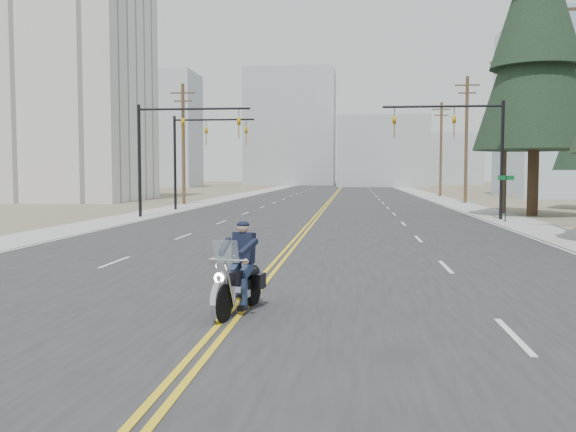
# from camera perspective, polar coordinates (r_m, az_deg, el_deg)

# --- Properties ---
(ground_plane) EXTENTS (400.00, 400.00, 0.00)m
(ground_plane) POSITION_cam_1_polar(r_m,az_deg,el_deg) (7.83, -12.14, -16.95)
(ground_plane) COLOR #776D56
(ground_plane) RESTS_ON ground
(road) EXTENTS (20.00, 200.00, 0.01)m
(road) POSITION_cam_1_polar(r_m,az_deg,el_deg) (77.04, 4.12, 1.79)
(road) COLOR #303033
(road) RESTS_ON ground
(sidewalk_left) EXTENTS (3.00, 200.00, 0.01)m
(sidewalk_left) POSITION_cam_1_polar(r_m,az_deg,el_deg) (78.23, -4.34, 1.82)
(sidewalk_left) COLOR #A5A5A0
(sidewalk_left) RESTS_ON ground
(sidewalk_right) EXTENTS (3.00, 200.00, 0.01)m
(sidewalk_right) POSITION_cam_1_polar(r_m,az_deg,el_deg) (77.56, 12.64, 1.72)
(sidewalk_right) COLOR #A5A5A0
(sidewalk_right) RESTS_ON ground
(traffic_mast_left) EXTENTS (7.10, 0.26, 7.00)m
(traffic_mast_left) POSITION_cam_1_polar(r_m,az_deg,el_deg) (40.61, -10.37, 6.85)
(traffic_mast_left) COLOR black
(traffic_mast_left) RESTS_ON ground
(traffic_mast_right) EXTENTS (7.10, 0.26, 7.00)m
(traffic_mast_right) POSITION_cam_1_polar(r_m,az_deg,el_deg) (39.59, 15.65, 6.85)
(traffic_mast_right) COLOR black
(traffic_mast_right) RESTS_ON ground
(traffic_mast_far) EXTENTS (6.10, 0.26, 7.00)m
(traffic_mast_far) POSITION_cam_1_polar(r_m,az_deg,el_deg) (48.42, -8.10, 6.30)
(traffic_mast_far) COLOR black
(traffic_mast_far) RESTS_ON ground
(street_sign) EXTENTS (0.90, 0.06, 2.62)m
(street_sign) POSITION_cam_1_polar(r_m,az_deg,el_deg) (37.94, 18.79, 2.19)
(street_sign) COLOR black
(street_sign) RESTS_ON ground
(utility_pole_c) EXTENTS (2.20, 0.30, 11.00)m
(utility_pole_c) POSITION_cam_1_polar(r_m,az_deg,el_deg) (46.20, 18.73, 7.32)
(utility_pole_c) COLOR brown
(utility_pole_c) RESTS_ON ground
(utility_pole_d) EXTENTS (2.20, 0.30, 11.50)m
(utility_pole_d) POSITION_cam_1_polar(r_m,az_deg,el_deg) (60.91, 15.57, 6.74)
(utility_pole_d) COLOR brown
(utility_pole_d) RESTS_ON ground
(utility_pole_e) EXTENTS (2.20, 0.30, 11.00)m
(utility_pole_e) POSITION_cam_1_polar(r_m,az_deg,el_deg) (77.69, 13.44, 5.93)
(utility_pole_e) COLOR brown
(utility_pole_e) RESTS_ON ground
(utility_pole_left) EXTENTS (2.20, 0.30, 10.50)m
(utility_pole_left) POSITION_cam_1_polar(r_m,az_deg,el_deg) (56.98, -9.29, 6.53)
(utility_pole_left) COLOR brown
(utility_pole_left) RESTS_ON ground
(apartment_block) EXTENTS (18.00, 14.00, 30.00)m
(apartment_block) POSITION_cam_1_polar(r_m,az_deg,el_deg) (70.04, -20.51, 13.67)
(apartment_block) COLOR silver
(apartment_block) RESTS_ON ground
(haze_bldg_a) EXTENTS (14.00, 12.00, 22.00)m
(haze_bldg_a) POSITION_cam_1_polar(r_m,az_deg,el_deg) (127.80, -11.25, 7.47)
(haze_bldg_a) COLOR #B7BCC6
(haze_bldg_a) RESTS_ON ground
(haze_bldg_b) EXTENTS (18.00, 14.00, 14.00)m
(haze_bldg_b) POSITION_cam_1_polar(r_m,az_deg,el_deg) (132.15, 8.34, 5.65)
(haze_bldg_b) COLOR #ADB2B7
(haze_bldg_b) RESTS_ON ground
(haze_bldg_c) EXTENTS (16.00, 12.00, 18.00)m
(haze_bldg_c) POSITION_cam_1_polar(r_m,az_deg,el_deg) (123.04, 23.82, 6.43)
(haze_bldg_c) COLOR #B7BCC6
(haze_bldg_c) RESTS_ON ground
(haze_bldg_d) EXTENTS (20.00, 15.00, 26.00)m
(haze_bldg_d) POSITION_cam_1_polar(r_m,az_deg,el_deg) (148.01, 0.27, 7.82)
(haze_bldg_d) COLOR #ADB2B7
(haze_bldg_d) RESTS_ON ground
(haze_bldg_e) EXTENTS (14.00, 14.00, 12.00)m
(haze_bldg_e) POSITION_cam_1_polar(r_m,az_deg,el_deg) (158.63, 14.10, 4.90)
(haze_bldg_e) COLOR #B7BCC6
(haze_bldg_e) RESTS_ON ground
(haze_bldg_f) EXTENTS (12.00, 12.00, 16.00)m
(haze_bldg_f) POSITION_cam_1_polar(r_m,az_deg,el_deg) (146.70, -15.14, 5.76)
(haze_bldg_f) COLOR #ADB2B7
(haze_bldg_f) RESTS_ON ground
(motorcyclist) EXTENTS (1.41, 2.47, 1.82)m
(motorcyclist) POSITION_cam_1_polar(r_m,az_deg,el_deg) (12.64, -4.49, -4.63)
(motorcyclist) COLOR black
(motorcyclist) RESTS_ON ground
(conifer_tall) EXTENTS (7.64, 7.64, 21.24)m
(conifer_tall) POSITION_cam_1_polar(r_m,az_deg,el_deg) (45.38, 21.25, 15.58)
(conifer_tall) COLOR #382619
(conifer_tall) RESTS_ON ground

